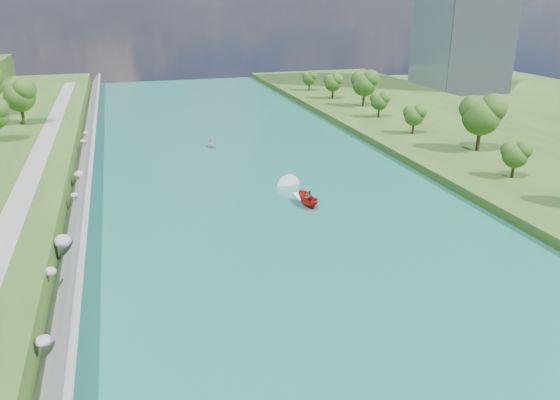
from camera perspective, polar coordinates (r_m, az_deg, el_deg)
name	(u,v)px	position (r m, az deg, el deg)	size (l,w,h in m)	color
ground	(307,249)	(63.94, 2.80, -5.11)	(260.00, 260.00, 0.00)	#2D5119
river_water	(263,193)	(81.59, -1.81, 0.77)	(55.00, 240.00, 0.10)	#196056
berm_east	(539,161)	(104.80, 25.41, 3.67)	(44.00, 240.00, 1.50)	#2D5119
riprap_bank	(78,201)	(78.23, -20.31, -0.07)	(3.73, 236.00, 4.05)	slate
riverside_path	(24,191)	(79.21, -25.21, 0.81)	(3.00, 200.00, 0.10)	gray
trees_east	(474,126)	(102.62, 19.57, 7.31)	(15.13, 139.62, 11.92)	#1F4C14
motorboat	(305,197)	(77.31, 2.62, 0.29)	(3.60, 19.23, 2.16)	#B8150E
raft	(211,146)	(106.93, -7.22, 5.66)	(2.83, 3.04, 1.54)	gray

